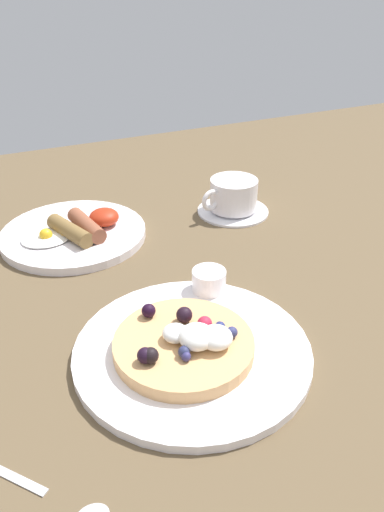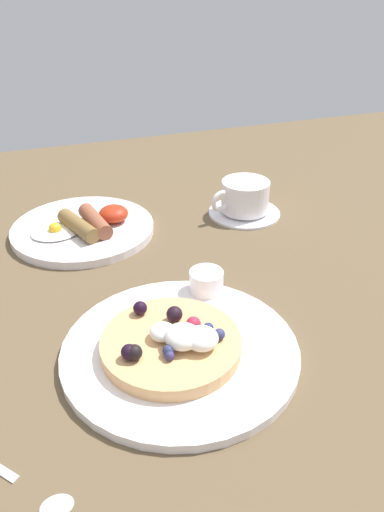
{
  "view_description": "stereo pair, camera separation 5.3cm",
  "coord_description": "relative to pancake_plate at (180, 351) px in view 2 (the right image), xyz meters",
  "views": [
    {
      "loc": [
        -0.23,
        -0.54,
        0.39
      ],
      "look_at": [
        0.02,
        -0.0,
        0.04
      ],
      "focal_mm": 35.44,
      "sensor_mm": 36.0,
      "label": 1
    },
    {
      "loc": [
        -0.18,
        -0.56,
        0.39
      ],
      "look_at": [
        0.02,
        -0.0,
        0.04
      ],
      "focal_mm": 35.44,
      "sensor_mm": 36.0,
      "label": 2
    }
  ],
  "objects": [
    {
      "name": "coffee_cup",
      "position": [
        0.22,
        0.31,
        0.03
      ],
      "size": [
        0.11,
        0.08,
        0.05
      ],
      "color": "white",
      "rests_on": "coffee_saucer"
    },
    {
      "name": "ground_plane",
      "position": [
        0.05,
        0.14,
        -0.02
      ],
      "size": [
        2.07,
        1.29,
        0.03
      ],
      "primitive_type": "cube",
      "color": "brown"
    },
    {
      "name": "pancake_plate",
      "position": [
        0.0,
        0.0,
        0.0
      ],
      "size": [
        0.27,
        0.27,
        0.01
      ],
      "primitive_type": "cylinder",
      "color": "white",
      "rests_on": "ground_plane"
    },
    {
      "name": "teaspoon",
      "position": [
        -0.18,
        -0.11,
        -0.0
      ],
      "size": [
        0.11,
        0.12,
        0.01
      ],
      "color": "silver",
      "rests_on": "ground_plane"
    },
    {
      "name": "fried_breakfast",
      "position": [
        -0.05,
        0.32,
        0.02
      ],
      "size": [
        0.16,
        0.1,
        0.03
      ],
      "color": "brown",
      "rests_on": "breakfast_plate"
    },
    {
      "name": "coffee_saucer",
      "position": [
        0.22,
        0.31,
        -0.0
      ],
      "size": [
        0.12,
        0.12,
        0.01
      ],
      "primitive_type": "cylinder",
      "color": "white",
      "rests_on": "ground_plane"
    },
    {
      "name": "syrup_ramekin",
      "position": [
        0.07,
        0.1,
        0.02
      ],
      "size": [
        0.04,
        0.04,
        0.03
      ],
      "color": "white",
      "rests_on": "pancake_plate"
    },
    {
      "name": "breakfast_plate",
      "position": [
        -0.06,
        0.33,
        0.0
      ],
      "size": [
        0.23,
        0.23,
        0.01
      ],
      "primitive_type": "cylinder",
      "color": "white",
      "rests_on": "ground_plane"
    },
    {
      "name": "pancake_with_berries",
      "position": [
        -0.01,
        -0.0,
        0.02
      ],
      "size": [
        0.16,
        0.16,
        0.04
      ],
      "color": "tan",
      "rests_on": "pancake_plate"
    }
  ]
}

